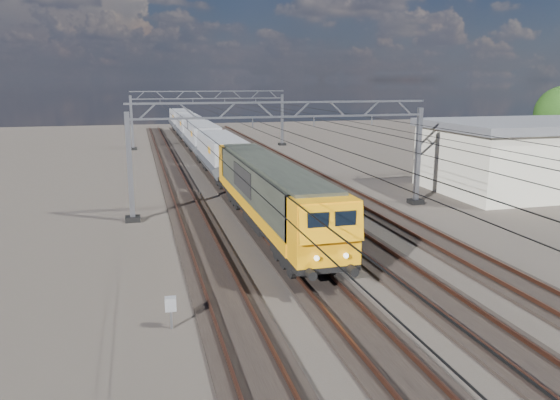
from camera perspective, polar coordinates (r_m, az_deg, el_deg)
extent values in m
plane|color=black|center=(31.83, 2.25, -2.89)|extent=(160.00, 160.00, 0.00)
cube|color=black|center=(30.66, -8.56, -3.51)|extent=(2.60, 140.00, 0.12)
cube|color=brown|center=(30.56, -9.91, -3.30)|extent=(0.08, 140.00, 0.16)
cube|color=brown|center=(30.70, -7.23, -3.14)|extent=(0.08, 140.00, 0.16)
cube|color=black|center=(31.31, -1.26, -3.03)|extent=(2.60, 140.00, 0.12)
cube|color=brown|center=(31.11, -2.55, -2.84)|extent=(0.08, 140.00, 0.16)
cube|color=brown|center=(31.43, 0.02, -2.66)|extent=(0.08, 140.00, 0.16)
cube|color=black|center=(32.44, 5.63, -2.54)|extent=(2.60, 140.00, 0.12)
cube|color=brown|center=(32.16, 4.44, -2.36)|extent=(0.08, 140.00, 0.16)
cube|color=brown|center=(32.65, 6.83, -2.18)|extent=(0.08, 140.00, 0.16)
cube|color=black|center=(34.00, 11.97, -2.06)|extent=(2.60, 140.00, 0.12)
cube|color=brown|center=(33.65, 10.89, -1.88)|extent=(0.08, 140.00, 0.16)
cube|color=brown|center=(34.29, 13.06, -1.71)|extent=(0.08, 140.00, 0.16)
cube|color=gray|center=(33.75, -15.42, 3.28)|extent=(0.30, 0.30, 6.60)
cube|color=gray|center=(38.48, 14.21, 4.42)|extent=(0.30, 0.30, 6.60)
cube|color=black|center=(34.36, -15.12, -1.91)|extent=(0.90, 0.90, 0.30)
cube|color=black|center=(39.02, 13.97, -0.16)|extent=(0.90, 0.90, 0.30)
cube|color=gray|center=(34.57, 0.39, 10.18)|extent=(19.30, 0.18, 0.12)
cube|color=gray|center=(34.62, 0.39, 8.69)|extent=(19.30, 0.18, 0.12)
cube|color=gray|center=(33.41, -13.69, 8.98)|extent=(1.03, 0.10, 0.94)
cube|color=gray|center=(33.54, -9.58, 9.17)|extent=(1.03, 0.10, 0.94)
cube|color=gray|center=(33.84, -5.52, 9.31)|extent=(1.03, 0.10, 0.94)
cube|color=gray|center=(34.30, -1.55, 9.41)|extent=(1.03, 0.10, 0.94)
cube|color=gray|center=(34.92, 2.30, 9.45)|extent=(1.03, 0.10, 0.94)
cube|color=gray|center=(35.69, 6.00, 9.46)|extent=(1.03, 0.10, 0.94)
cube|color=gray|center=(36.59, 9.53, 9.43)|extent=(1.03, 0.10, 0.94)
cube|color=gray|center=(37.62, 12.87, 9.37)|extent=(1.03, 0.10, 0.94)
cube|color=gray|center=(33.59, -9.64, 7.85)|extent=(0.06, 0.06, 0.65)
cube|color=gray|center=(34.18, -2.89, 8.08)|extent=(0.06, 0.06, 0.65)
cube|color=gray|center=(35.22, 3.56, 8.20)|extent=(0.06, 0.06, 0.65)
cube|color=gray|center=(36.66, 9.57, 8.22)|extent=(0.06, 0.06, 0.65)
cube|color=gray|center=(69.54, -15.23, 7.78)|extent=(0.30, 0.30, 6.60)
cube|color=gray|center=(71.96, 0.22, 8.35)|extent=(0.30, 0.30, 6.60)
cube|color=black|center=(69.84, -15.09, 5.21)|extent=(0.90, 0.90, 0.30)
cube|color=black|center=(72.25, 0.22, 5.86)|extent=(0.90, 0.90, 0.30)
cube|color=gray|center=(69.95, -7.46, 11.21)|extent=(19.30, 0.18, 0.12)
cube|color=gray|center=(69.97, -7.44, 10.47)|extent=(19.30, 0.18, 0.12)
cube|color=gray|center=(69.38, -14.39, 10.55)|extent=(1.03, 0.10, 0.94)
cube|color=gray|center=(69.45, -12.40, 10.65)|extent=(1.03, 0.10, 0.94)
cube|color=gray|center=(69.59, -10.41, 10.74)|extent=(1.03, 0.10, 0.94)
cube|color=gray|center=(69.82, -8.44, 10.81)|extent=(1.03, 0.10, 0.94)
cube|color=gray|center=(70.12, -6.47, 10.87)|extent=(1.03, 0.10, 0.94)
cube|color=gray|center=(70.51, -4.53, 10.92)|extent=(1.03, 0.10, 0.94)
cube|color=gray|center=(70.97, -2.61, 10.95)|extent=(1.03, 0.10, 0.94)
cube|color=gray|center=(71.50, -0.71, 10.97)|extent=(1.03, 0.10, 0.94)
cube|color=gray|center=(69.47, -12.42, 10.01)|extent=(0.06, 0.06, 0.65)
cube|color=gray|center=(69.75, -9.09, 10.15)|extent=(0.06, 0.06, 0.65)
cube|color=gray|center=(70.27, -5.79, 10.26)|extent=(0.06, 0.06, 0.65)
cube|color=gray|center=(71.00, -2.55, 10.33)|extent=(0.06, 0.06, 0.65)
cylinder|color=black|center=(37.59, -10.19, 7.80)|extent=(0.03, 140.00, 0.03)
cylinder|color=black|center=(37.55, -10.22, 8.56)|extent=(0.03, 140.00, 0.03)
cylinder|color=black|center=(38.11, -4.13, 8.02)|extent=(0.03, 140.00, 0.03)
cylinder|color=black|center=(38.08, -4.14, 8.77)|extent=(0.03, 140.00, 0.03)
cylinder|color=black|center=(39.05, 1.70, 8.15)|extent=(0.03, 140.00, 0.03)
cylinder|color=black|center=(39.01, 1.71, 8.89)|extent=(0.03, 140.00, 0.03)
cylinder|color=black|center=(40.36, 7.22, 8.20)|extent=(0.03, 140.00, 0.03)
cylinder|color=black|center=(40.32, 7.24, 8.91)|extent=(0.03, 140.00, 0.03)
cube|color=black|center=(24.82, 2.42, -5.55)|extent=(2.20, 3.60, 0.60)
cube|color=black|center=(37.03, -3.50, 0.47)|extent=(2.20, 3.60, 0.60)
cube|color=black|center=(30.75, -1.14, -1.26)|extent=(2.65, 20.00, 0.25)
cube|color=black|center=(30.84, -1.13, -1.94)|extent=(2.20, 4.50, 0.75)
cube|color=#282C24|center=(30.45, -1.15, 1.34)|extent=(2.65, 17.00, 2.60)
cube|color=#FFA40D|center=(30.38, -3.61, -0.64)|extent=(0.04, 17.00, 0.60)
cube|color=#FFA40D|center=(30.99, 1.28, -0.35)|extent=(0.04, 17.00, 0.60)
cube|color=black|center=(31.07, -4.02, 2.19)|extent=(0.05, 5.00, 1.40)
cube|color=black|center=(31.67, 0.81, 2.42)|extent=(0.05, 5.00, 1.40)
cube|color=#282C24|center=(30.21, -1.16, 3.89)|extent=(2.25, 18.00, 0.15)
cube|color=#FFA40D|center=(21.94, 4.46, -3.09)|extent=(2.65, 1.80, 2.60)
cube|color=#FFA40D|center=(20.94, 5.33, -2.44)|extent=(2.60, 0.46, 1.52)
cube|color=black|center=(20.65, 3.99, -2.34)|extent=(0.85, 0.08, 0.75)
cube|color=black|center=(21.02, 6.84, -2.14)|extent=(0.85, 0.08, 0.75)
cylinder|color=black|center=(21.02, 3.26, -7.78)|extent=(0.36, 0.50, 0.36)
cylinder|color=black|center=(21.58, 7.59, -7.33)|extent=(0.36, 0.50, 0.36)
cylinder|color=white|center=(20.99, 3.85, -6.08)|extent=(0.20, 0.08, 0.20)
cylinder|color=white|center=(21.38, 6.91, -5.79)|extent=(0.20, 0.08, 0.20)
cube|color=#FFA40D|center=(39.22, -4.28, 3.81)|extent=(2.65, 1.80, 2.60)
cube|color=#FFA40D|center=(40.08, -4.54, 4.71)|extent=(2.60, 0.46, 1.52)
cube|color=black|center=(40.07, -5.35, 4.84)|extent=(0.85, 0.08, 0.75)
cube|color=black|center=(40.26, -3.80, 4.90)|extent=(0.85, 0.08, 0.75)
cylinder|color=black|center=(40.48, -5.74, 2.04)|extent=(0.36, 0.50, 0.36)
cylinder|color=black|center=(40.77, -3.38, 2.15)|extent=(0.36, 0.50, 0.36)
cylinder|color=white|center=(40.32, -5.39, 2.87)|extent=(0.20, 0.08, 0.20)
cylinder|color=white|center=(40.53, -3.71, 2.95)|extent=(0.20, 0.08, 0.20)
cube|color=black|center=(43.51, -5.23, 2.20)|extent=(2.20, 2.60, 0.55)
cube|color=black|center=(52.29, -6.88, 3.88)|extent=(2.20, 2.60, 0.55)
cube|color=black|center=(47.83, -6.14, 3.54)|extent=(2.40, 13.00, 0.20)
cube|color=gray|center=(47.60, -6.19, 5.59)|extent=(2.80, 12.00, 1.80)
cube|color=#44474B|center=(47.63, -7.28, 4.05)|extent=(1.48, 12.00, 1.36)
cube|color=#44474B|center=(47.91, -5.03, 4.15)|extent=(1.48, 12.00, 1.36)
cube|color=#FFA40D|center=(44.45, -7.42, 5.21)|extent=(0.04, 1.20, 0.50)
cube|color=black|center=(57.40, -7.60, 4.62)|extent=(2.20, 2.60, 0.55)
cube|color=black|center=(66.27, -8.60, 5.62)|extent=(2.20, 2.60, 0.55)
cube|color=black|center=(61.79, -8.14, 5.49)|extent=(2.40, 13.00, 0.20)
cube|color=gray|center=(61.61, -8.19, 7.08)|extent=(2.80, 12.00, 1.80)
cube|color=#44474B|center=(61.63, -9.04, 5.88)|extent=(1.48, 12.00, 1.36)
cube|color=#44474B|center=(61.85, -7.28, 5.96)|extent=(1.48, 12.00, 1.36)
cube|color=#FFA40D|center=(58.48, -9.24, 6.86)|extent=(0.04, 1.20, 0.50)
cube|color=black|center=(71.41, -9.06, 6.09)|extent=(2.20, 2.60, 0.55)
cube|color=black|center=(80.32, -9.72, 6.75)|extent=(2.20, 2.60, 0.55)
cube|color=black|center=(75.83, -9.42, 6.71)|extent=(2.40, 13.00, 0.20)
cube|color=gray|center=(75.68, -9.46, 8.01)|extent=(2.80, 12.00, 1.80)
cube|color=#44474B|center=(75.70, -10.15, 7.03)|extent=(1.48, 12.00, 1.36)
cube|color=#44474B|center=(75.88, -8.71, 7.10)|extent=(1.48, 12.00, 1.36)
cube|color=#FFA40D|center=(72.57, -10.36, 7.87)|extent=(0.04, 1.20, 0.50)
cube|color=black|center=(85.48, -10.04, 7.08)|extent=(2.20, 2.60, 0.55)
cube|color=black|center=(94.42, -10.51, 7.55)|extent=(2.20, 2.60, 0.55)
cube|color=black|center=(89.92, -10.29, 7.55)|extent=(2.40, 13.00, 0.20)
cube|color=gray|center=(89.80, -10.34, 8.64)|extent=(2.80, 12.00, 1.80)
cube|color=#44474B|center=(89.82, -10.91, 7.82)|extent=(1.48, 12.00, 1.36)
cube|color=#44474B|center=(89.96, -9.70, 7.88)|extent=(1.48, 12.00, 1.36)
cube|color=#FFA40D|center=(86.70, -11.12, 8.55)|extent=(0.04, 1.20, 0.50)
cube|color=gray|center=(19.59, -11.29, -12.15)|extent=(0.08, 0.08, 0.67)
cube|color=#A3A6AB|center=(19.36, -11.36, -10.60)|extent=(0.40, 0.31, 0.48)
cube|color=silver|center=(47.40, 26.36, 3.86)|extent=(18.00, 10.00, 4.80)
cube|color=slate|center=(47.14, 26.68, 7.10)|extent=(18.60, 10.60, 0.60)
cylinder|color=#352818|center=(58.68, 27.17, 4.68)|extent=(0.70, 0.70, 3.77)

